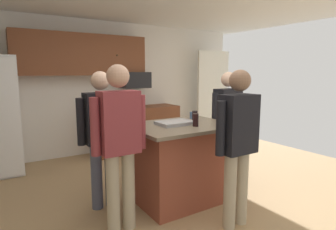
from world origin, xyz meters
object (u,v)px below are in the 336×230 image
at_px(person_elder_center, 227,119).
at_px(mug_blue_stoneware, 193,115).
at_px(serving_tray, 175,123).
at_px(person_guest_left, 120,138).
at_px(kitchen_island, 181,162).
at_px(microwave_over_range, 135,80).
at_px(person_guest_by_door, 238,139).
at_px(glass_pilsner, 195,117).
at_px(glass_short_whisky, 196,120).
at_px(person_host_foreground, 102,131).

relative_size(person_elder_center, mug_blue_stoneware, 13.05).
bearing_deg(serving_tray, person_guest_left, -160.86).
bearing_deg(kitchen_island, person_elder_center, 10.56).
xyz_separation_m(microwave_over_range, person_guest_left, (-1.45, -2.67, -0.48)).
bearing_deg(person_guest_by_door, person_elder_center, -48.40).
bearing_deg(microwave_over_range, mug_blue_stoneware, -93.66).
xyz_separation_m(person_guest_left, glass_pilsner, (1.14, 0.27, 0.07)).
distance_m(kitchen_island, mug_blue_stoneware, 0.72).
distance_m(mug_blue_stoneware, serving_tray, 0.53).
relative_size(person_guest_left, glass_pilsner, 11.05).
xyz_separation_m(person_guest_left, glass_short_whisky, (1.00, 0.07, 0.07)).
height_order(person_elder_center, glass_pilsner, person_elder_center).
relative_size(kitchen_island, serving_tray, 2.83).
bearing_deg(glass_short_whisky, person_elder_center, 22.95).
relative_size(person_elder_center, person_guest_left, 0.96).
distance_m(kitchen_island, serving_tray, 0.51).
bearing_deg(serving_tray, person_elder_center, 8.22).
relative_size(glass_short_whisky, serving_tray, 0.35).
bearing_deg(kitchen_island, person_guest_by_door, -80.98).
bearing_deg(person_guest_left, serving_tray, 3.06).
height_order(person_host_foreground, person_guest_by_door, person_guest_by_door).
bearing_deg(kitchen_island, glass_pilsner, 2.04).
bearing_deg(person_guest_left, glass_short_whisky, -11.91).
distance_m(person_guest_left, serving_tray, 0.90).
bearing_deg(kitchen_island, person_host_foreground, 160.10).
bearing_deg(person_guest_by_door, microwave_over_range, -16.13).
distance_m(microwave_over_range, serving_tray, 2.49).
xyz_separation_m(glass_pilsner, mug_blue_stoneware, (0.18, 0.28, -0.03)).
bearing_deg(person_guest_by_door, person_host_foreground, 32.81).
xyz_separation_m(microwave_over_range, person_guest_by_door, (-0.40, -3.23, -0.51)).
bearing_deg(person_elder_center, microwave_over_range, -89.94).
bearing_deg(kitchen_island, microwave_over_range, 77.50).
height_order(person_guest_left, serving_tray, person_guest_left).
bearing_deg(person_host_foreground, person_guest_by_door, -28.27).
height_order(person_host_foreground, mug_blue_stoneware, person_host_foreground).
relative_size(microwave_over_range, kitchen_island, 0.45).
xyz_separation_m(person_guest_left, person_guest_by_door, (1.05, -0.56, -0.03)).
distance_m(glass_pilsner, glass_short_whisky, 0.25).
distance_m(microwave_over_range, person_guest_left, 3.08).
distance_m(person_elder_center, glass_short_whisky, 0.96).
bearing_deg(serving_tray, microwave_over_range, 75.72).
xyz_separation_m(person_host_foreground, glass_short_whisky, (0.97, -0.52, 0.12)).
bearing_deg(microwave_over_range, glass_short_whisky, -99.97).
bearing_deg(glass_pilsner, person_guest_by_door, -96.05).
relative_size(kitchen_island, person_host_foreground, 0.77).
bearing_deg(glass_pilsner, microwave_over_range, 82.52).
bearing_deg(person_elder_center, glass_short_whisky, 12.39).
relative_size(microwave_over_range, glass_short_whisky, 3.67).
distance_m(microwave_over_range, person_guest_by_door, 3.29).
height_order(microwave_over_range, serving_tray, microwave_over_range).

